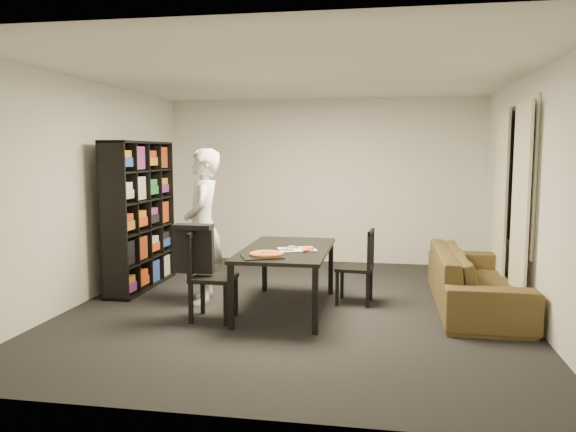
% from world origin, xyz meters
% --- Properties ---
extents(room, '(5.01, 5.51, 2.61)m').
position_xyz_m(room, '(0.00, 0.00, 1.30)').
color(room, black).
rests_on(room, ground).
extents(window_pane, '(0.02, 1.40, 1.60)m').
position_xyz_m(window_pane, '(2.48, 0.60, 1.50)').
color(window_pane, black).
rests_on(window_pane, room).
extents(window_frame, '(0.03, 1.52, 1.72)m').
position_xyz_m(window_frame, '(2.48, 0.60, 1.50)').
color(window_frame, white).
rests_on(window_frame, room).
extents(curtain_left, '(0.03, 0.70, 2.25)m').
position_xyz_m(curtain_left, '(2.40, 0.08, 1.15)').
color(curtain_left, beige).
rests_on(curtain_left, room).
extents(curtain_right, '(0.03, 0.70, 2.25)m').
position_xyz_m(curtain_right, '(2.40, 1.12, 1.15)').
color(curtain_right, beige).
rests_on(curtain_right, room).
extents(bookshelf, '(0.35, 1.50, 1.90)m').
position_xyz_m(bookshelf, '(-2.16, 0.60, 0.95)').
color(bookshelf, black).
rests_on(bookshelf, room).
extents(dining_table, '(0.93, 1.68, 0.70)m').
position_xyz_m(dining_table, '(-0.09, -0.15, 0.64)').
color(dining_table, black).
rests_on(dining_table, room).
extents(chair_left, '(0.44, 0.44, 0.94)m').
position_xyz_m(chair_left, '(-0.87, -0.64, 0.53)').
color(chair_left, black).
rests_on(chair_left, room).
extents(chair_right, '(0.44, 0.44, 0.87)m').
position_xyz_m(chair_right, '(0.73, 0.26, 0.50)').
color(chair_right, black).
rests_on(chair_right, room).
extents(draped_jacket, '(0.44, 0.19, 0.52)m').
position_xyz_m(draped_jacket, '(-1.00, -0.64, 0.77)').
color(draped_jacket, black).
rests_on(draped_jacket, chair_left).
extents(person, '(0.58, 0.74, 1.80)m').
position_xyz_m(person, '(-1.11, 0.03, 0.90)').
color(person, silver).
rests_on(person, room).
extents(baking_tray, '(0.50, 0.46, 0.01)m').
position_xyz_m(baking_tray, '(-0.24, -0.72, 0.71)').
color(baking_tray, black).
rests_on(baking_tray, dining_table).
extents(pepperoni_pizza, '(0.35, 0.35, 0.03)m').
position_xyz_m(pepperoni_pizza, '(-0.21, -0.67, 0.73)').
color(pepperoni_pizza, '#9D5B2D').
rests_on(pepperoni_pizza, dining_table).
extents(kitchen_towel, '(0.48, 0.43, 0.01)m').
position_xyz_m(kitchen_towel, '(0.04, -0.23, 0.70)').
color(kitchen_towel, white).
rests_on(kitchen_towel, dining_table).
extents(pizza_slices, '(0.43, 0.39, 0.01)m').
position_xyz_m(pizza_slices, '(0.05, -0.23, 0.72)').
color(pizza_slices, gold).
rests_on(pizza_slices, dining_table).
extents(sofa, '(0.88, 2.26, 0.66)m').
position_xyz_m(sofa, '(2.01, 0.30, 0.33)').
color(sofa, '#403319').
rests_on(sofa, room).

